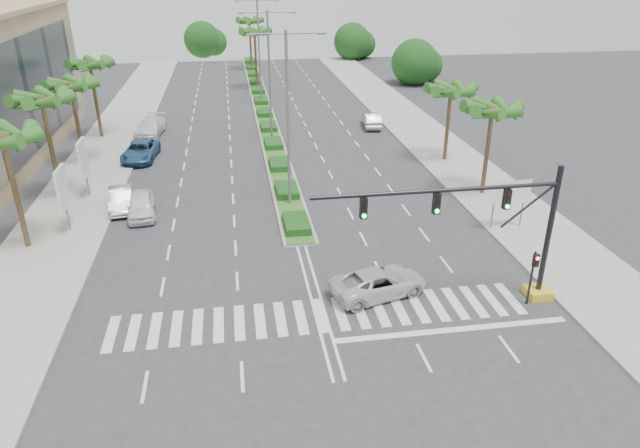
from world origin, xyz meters
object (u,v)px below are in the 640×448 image
(car_parked_a, at_px, (141,205))
(car_parked_d, at_px, (150,127))
(car_parked_c, at_px, (140,151))
(car_crossing, at_px, (379,282))
(car_right, at_px, (372,120))
(car_parked_b, at_px, (121,199))

(car_parked_a, distance_m, car_parked_d, 20.51)
(car_parked_c, xyz_separation_m, car_crossing, (15.11, -24.95, -0.06))
(car_crossing, xyz_separation_m, car_right, (7.48, 32.27, 0.05))
(car_right, bearing_deg, car_parked_a, 50.24)
(car_parked_a, xyz_separation_m, car_crossing, (13.54, -12.46, -0.05))
(car_parked_a, height_order, car_parked_c, car_parked_c)
(car_right, bearing_deg, car_parked_b, 46.10)
(car_parked_a, height_order, car_crossing, car_parked_a)
(car_parked_a, height_order, car_parked_b, car_parked_a)
(car_crossing, bearing_deg, car_parked_b, 32.17)
(car_crossing, bearing_deg, car_parked_c, 15.92)
(car_parked_c, relative_size, car_parked_d, 0.99)
(car_parked_a, distance_m, car_right, 28.88)
(car_parked_b, bearing_deg, car_right, 31.29)
(car_parked_d, relative_size, car_right, 1.22)
(car_parked_a, bearing_deg, car_parked_d, 87.97)
(car_parked_a, bearing_deg, car_parked_c, 90.74)
(car_parked_b, bearing_deg, car_crossing, -50.43)
(car_parked_d, distance_m, car_right, 22.60)
(car_parked_c, bearing_deg, car_right, 23.30)
(car_crossing, relative_size, car_right, 1.11)
(car_right, bearing_deg, car_parked_d, 5.32)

